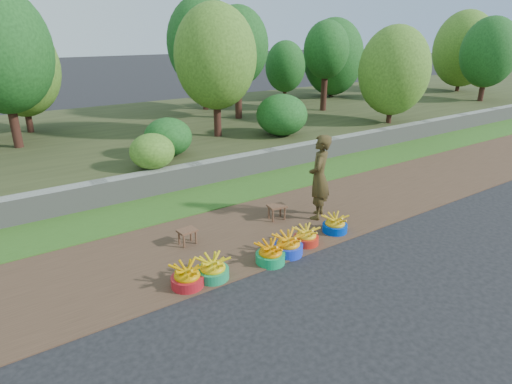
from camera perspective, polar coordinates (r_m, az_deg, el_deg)
ground_plane at (r=7.25m, az=6.85°, el=-8.36°), size 120.00×120.00×0.00m
dirt_shoulder at (r=8.11m, az=1.06°, el=-4.79°), size 80.00×2.50×0.02m
grass_verge at (r=9.67m, az=-5.81°, el=-0.47°), size 80.00×1.50×0.04m
retaining_wall at (r=10.30m, az=-8.15°, el=2.27°), size 80.00×0.35×0.55m
earth_bank at (r=14.71m, az=-16.82°, el=7.12°), size 80.00×10.00×0.50m
vegetation at (r=15.56m, az=-1.67°, el=17.60°), size 34.98×8.52×4.59m
basin_a at (r=6.39m, az=-9.16°, el=-11.16°), size 0.48×0.48×0.36m
basin_b at (r=6.52m, az=-5.79°, el=-10.24°), size 0.49×0.49×0.36m
basin_c at (r=6.91m, az=1.93°, el=-8.26°), size 0.47×0.47×0.35m
basin_d at (r=7.17m, az=4.31°, el=-7.10°), size 0.49×0.49×0.37m
basin_e at (r=7.51m, az=6.69°, el=-5.96°), size 0.44×0.44×0.33m
basin_f at (r=8.02m, az=10.48°, el=-4.32°), size 0.46×0.46×0.34m
stool_left at (r=7.50m, az=-9.17°, el=-5.36°), size 0.33×0.27×0.28m
stool_right at (r=8.36m, az=2.80°, el=-2.15°), size 0.37×0.31×0.30m
vendor_woman at (r=8.33m, az=8.43°, el=1.96°), size 0.72×0.69×1.67m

